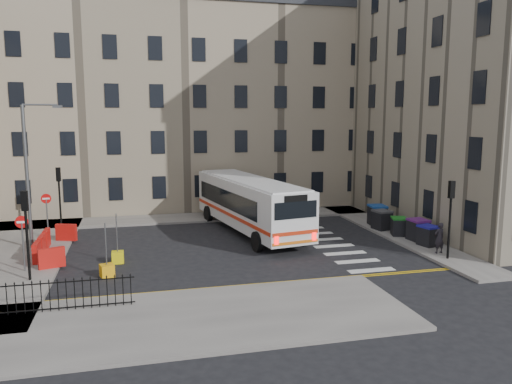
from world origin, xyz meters
name	(u,v)px	position (x,y,z in m)	size (l,w,h in m)	color
ground	(263,245)	(0.00, 0.00, 0.00)	(120.00, 120.00, 0.00)	black
pavement_north	(153,220)	(-6.00, 8.60, 0.07)	(36.00, 3.20, 0.15)	slate
pavement_east	(371,222)	(9.00, 4.00, 0.07)	(2.40, 26.00, 0.15)	slate
pavement_west	(9,255)	(-14.00, 1.00, 0.07)	(6.00, 22.00, 0.15)	slate
pavement_sw	(146,323)	(-7.00, -10.00, 0.07)	(20.00, 6.00, 0.15)	slate
terrace_north	(134,103)	(-7.00, 15.50, 8.62)	(38.30, 10.80, 17.20)	gray
corner_east	(492,88)	(19.00, 5.00, 9.62)	(17.80, 24.30, 19.20)	gray
traffic_light_east	(451,207)	(8.60, -5.50, 2.87)	(0.28, 0.22, 4.10)	black
traffic_light_nw	(59,189)	(-12.00, 6.50, 2.87)	(0.28, 0.22, 4.10)	black
traffic_light_sw	(26,221)	(-12.00, -4.00, 2.87)	(0.28, 0.22, 4.10)	black
streetlamp	(27,174)	(-13.00, 2.00, 4.34)	(0.50, 0.22, 8.14)	#595B5E
no_entry_north	(47,206)	(-12.50, 4.50, 2.08)	(0.60, 0.08, 3.00)	#595B5E
no_entry_south	(22,232)	(-12.50, -2.50, 2.08)	(0.60, 0.08, 3.00)	#595B5E
roadworks_barriers	(49,244)	(-11.84, 0.50, 0.65)	(1.66, 6.26, 1.00)	red
iron_railings	(28,298)	(-11.25, -8.20, 0.75)	(7.80, 0.04, 1.20)	black
bus	(249,202)	(-0.01, 3.38, 1.99)	(5.04, 12.96, 3.44)	silver
wheelie_bin_a	(428,235)	(9.09, -2.90, 0.74)	(1.14, 1.24, 1.17)	black
wheelie_bin_b	(418,230)	(9.19, -1.67, 0.80)	(1.10, 1.23, 1.28)	black
wheelie_bin_c	(399,226)	(8.74, -0.23, 0.72)	(1.18, 1.26, 1.14)	black
wheelie_bin_d	(382,220)	(8.51, 1.54, 0.79)	(1.16, 1.29, 1.27)	black
wheelie_bin_e	(377,215)	(8.84, 2.82, 0.84)	(1.21, 1.35, 1.37)	black
pedestrian	(439,238)	(8.75, -4.48, 0.99)	(0.62, 0.40, 1.69)	black
bollard_yellow	(118,257)	(-8.20, -1.70, 0.30)	(0.60, 0.60, 0.60)	yellow
bollard_chevron	(107,271)	(-8.63, -3.93, 0.30)	(0.60, 0.60, 0.60)	#F2A50E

